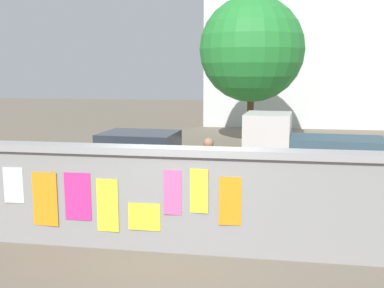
# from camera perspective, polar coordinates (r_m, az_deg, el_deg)

# --- Properties ---
(ground) EXTENTS (60.00, 60.00, 0.00)m
(ground) POSITION_cam_1_polar(r_m,az_deg,el_deg) (15.51, 4.77, -1.95)
(ground) COLOR #6B6051
(poster_wall) EXTENTS (8.53, 0.42, 1.76)m
(poster_wall) POSITION_cam_1_polar(r_m,az_deg,el_deg) (7.56, -0.19, -6.86)
(poster_wall) COLOR gray
(poster_wall) RESTS_ON ground
(auto_rickshaw_truck) EXTENTS (3.71, 1.79, 1.85)m
(auto_rickshaw_truck) POSITION_cam_1_polar(r_m,az_deg,el_deg) (12.54, 13.91, -0.68)
(auto_rickshaw_truck) COLOR black
(auto_rickshaw_truck) RESTS_ON ground
(car_parked) EXTENTS (3.89, 1.91, 1.40)m
(car_parked) POSITION_cam_1_polar(r_m,az_deg,el_deg) (12.07, -7.22, -1.68)
(car_parked) COLOR black
(car_parked) RESTS_ON ground
(motorcycle) EXTENTS (1.89, 0.57, 0.87)m
(motorcycle) POSITION_cam_1_polar(r_m,az_deg,el_deg) (9.74, 22.75, -6.59)
(motorcycle) COLOR black
(motorcycle) RESTS_ON ground
(bicycle_near) EXTENTS (1.68, 0.50, 0.95)m
(bicycle_near) POSITION_cam_1_polar(r_m,az_deg,el_deg) (9.70, -18.57, -7.03)
(bicycle_near) COLOR black
(bicycle_near) RESTS_ON ground
(person_walking) EXTENTS (0.44, 0.44, 1.62)m
(person_walking) POSITION_cam_1_polar(r_m,az_deg,el_deg) (9.52, 2.06, -2.98)
(person_walking) COLOR #3F994C
(person_walking) RESTS_ON ground
(person_bystander) EXTENTS (0.48, 0.48, 1.62)m
(person_bystander) POSITION_cam_1_polar(r_m,az_deg,el_deg) (8.77, -6.18, -4.09)
(person_bystander) COLOR #BF6626
(person_bystander) RESTS_ON ground
(tree_roadside) EXTENTS (4.21, 4.21, 5.91)m
(tree_roadside) POSITION_cam_1_polar(r_m,az_deg,el_deg) (18.82, 7.45, 11.61)
(tree_roadside) COLOR brown
(tree_roadside) RESTS_ON ground
(building_background) EXTENTS (12.45, 7.06, 9.47)m
(building_background) POSITION_cam_1_polar(r_m,az_deg,el_deg) (27.55, 15.42, 12.56)
(building_background) COLOR silver
(building_background) RESTS_ON ground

